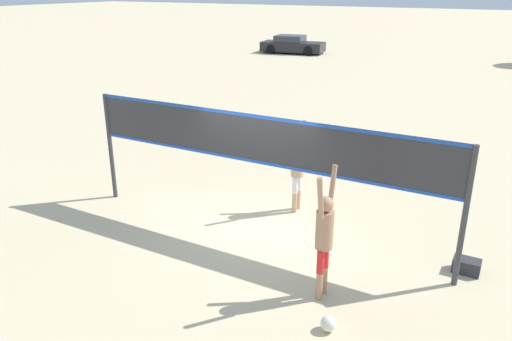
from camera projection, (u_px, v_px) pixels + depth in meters
ground_plane at (256, 233)px, 10.17m from camera, size 200.00×200.00×0.00m
volleyball_net at (256, 147)px, 9.52m from camera, size 7.75×0.10×2.47m
player_spiker at (324, 233)px, 7.72m from camera, size 0.28×0.71×2.18m
player_blocker at (297, 166)px, 10.81m from camera, size 0.28×0.69×2.02m
volleyball at (329, 324)px, 7.27m from camera, size 0.24×0.24×0.24m
gear_bag at (466, 266)px, 8.74m from camera, size 0.46×0.30×0.25m
parked_car_far at (292, 45)px, 35.91m from camera, size 4.66×2.46×1.25m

